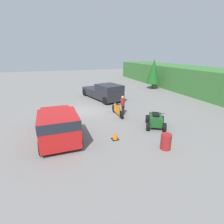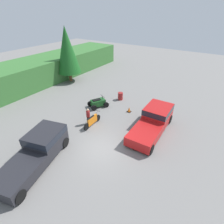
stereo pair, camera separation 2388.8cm
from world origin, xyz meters
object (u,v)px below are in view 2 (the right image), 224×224
(pickup_truck_red, at_px, (154,120))
(pickup_truck_second, at_px, (38,149))
(dirt_bike, at_px, (92,121))
(quad_atv, at_px, (98,103))
(steel_barrel, at_px, (120,96))
(traffic_cone, at_px, (129,110))
(rider_person, at_px, (88,116))

(pickup_truck_red, distance_m, pickup_truck_second, 9.60)
(dirt_bike, height_order, quad_atv, same)
(pickup_truck_red, bearing_deg, dirt_bike, 116.69)
(steel_barrel, bearing_deg, dirt_bike, -174.68)
(pickup_truck_red, height_order, traffic_cone, pickup_truck_red)
(pickup_truck_red, relative_size, rider_person, 3.60)
(pickup_truck_second, xyz_separation_m, quad_atv, (8.48, 1.21, -0.48))
(steel_barrel, bearing_deg, quad_atv, 158.06)
(pickup_truck_red, height_order, steel_barrel, pickup_truck_red)
(pickup_truck_second, bearing_deg, traffic_cone, -28.17)
(quad_atv, bearing_deg, pickup_truck_red, -66.79)
(traffic_cone, distance_m, steel_barrel, 2.96)
(pickup_truck_red, xyz_separation_m, traffic_cone, (1.44, 3.22, -0.71))
(rider_person, height_order, traffic_cone, rider_person)
(quad_atv, distance_m, steel_barrel, 3.07)
(pickup_truck_red, bearing_deg, traffic_cone, 64.80)
(rider_person, height_order, steel_barrel, rider_person)
(quad_atv, height_order, rider_person, rider_person)
(pickup_truck_red, relative_size, steel_barrel, 6.71)
(pickup_truck_second, bearing_deg, rider_person, -15.66)
(pickup_truck_red, relative_size, quad_atv, 2.45)
(quad_atv, distance_m, traffic_cone, 3.50)
(rider_person, xyz_separation_m, traffic_cone, (4.03, -2.12, -0.64))
(traffic_cone, height_order, steel_barrel, steel_barrel)
(steel_barrel, bearing_deg, rider_person, -178.99)
(traffic_cone, relative_size, steel_barrel, 0.62)
(rider_person, distance_m, steel_barrel, 5.99)
(pickup_truck_second, distance_m, traffic_cone, 9.66)
(dirt_bike, bearing_deg, quad_atv, 27.75)
(rider_person, bearing_deg, quad_atv, 27.85)
(dirt_bike, xyz_separation_m, rider_person, (-0.01, 0.45, 0.39))
(pickup_truck_second, bearing_deg, dirt_bike, -20.45)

